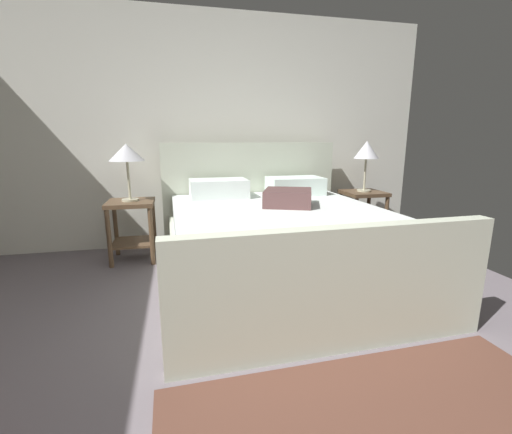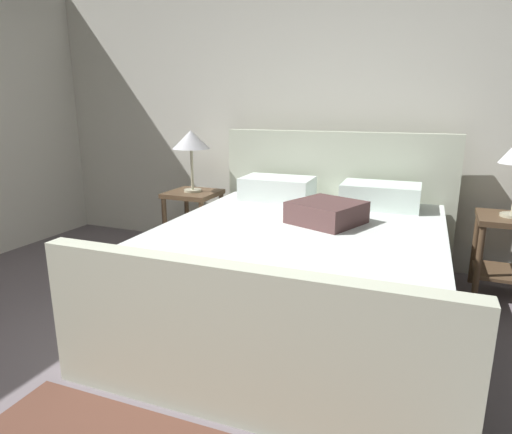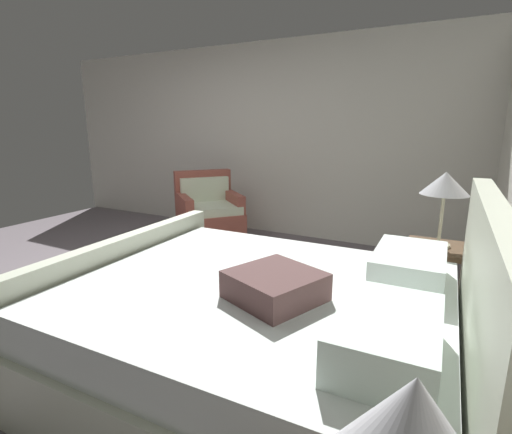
{
  "view_description": "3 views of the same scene",
  "coord_description": "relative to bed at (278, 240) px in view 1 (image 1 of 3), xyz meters",
  "views": [
    {
      "loc": [
        -0.32,
        -0.86,
        1.19
      ],
      "look_at": [
        0.22,
        1.52,
        0.64
      ],
      "focal_mm": 24.22,
      "sensor_mm": 36.0,
      "label": 1
    },
    {
      "loc": [
        1.24,
        -0.74,
        1.37
      ],
      "look_at": [
        0.22,
        1.73,
        0.68
      ],
      "focal_mm": 30.74,
      "sensor_mm": 36.0,
      "label": 2
    },
    {
      "loc": [
        2.23,
        2.73,
        1.47
      ],
      "look_at": [
        0.08,
        1.59,
        0.88
      ],
      "focal_mm": 26.91,
      "sensor_mm": 36.0,
      "label": 3
    }
  ],
  "objects": [
    {
      "name": "table_lamp_left",
      "position": [
        -1.27,
        0.77,
        0.71
      ],
      "size": [
        0.33,
        0.33,
        0.55
      ],
      "color": "#B7B293",
      "rests_on": "nightstand_left"
    },
    {
      "name": "table_lamp_right",
      "position": [
        1.27,
        0.83,
        0.71
      ],
      "size": [
        0.28,
        0.28,
        0.57
      ],
      "color": "#B7B293",
      "rests_on": "nightstand_right"
    },
    {
      "name": "bed",
      "position": [
        0.0,
        0.0,
        0.0
      ],
      "size": [
        1.97,
        2.26,
        1.15
      ],
      "color": "beige",
      "rests_on": "ground"
    },
    {
      "name": "nightstand_right",
      "position": [
        1.27,
        0.83,
        0.06
      ],
      "size": [
        0.44,
        0.44,
        0.6
      ],
      "color": "brown",
      "rests_on": "ground"
    },
    {
      "name": "wall_back",
      "position": [
        -0.5,
        1.26,
        0.91
      ],
      "size": [
        5.07,
        0.12,
        2.52
      ],
      "primitive_type": "cube",
      "color": "silver",
      "rests_on": "ground"
    },
    {
      "name": "nightstand_left",
      "position": [
        -1.27,
        0.77,
        0.06
      ],
      "size": [
        0.44,
        0.44,
        0.6
      ],
      "color": "brown",
      "rests_on": "ground"
    }
  ]
}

